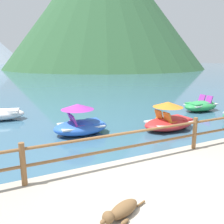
{
  "coord_description": "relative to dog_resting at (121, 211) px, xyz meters",
  "views": [
    {
      "loc": [
        -2.69,
        -3.37,
        3.05
      ],
      "look_at": [
        1.35,
        5.0,
        0.9
      ],
      "focal_mm": 38.01,
      "sensor_mm": 36.0,
      "label": 1
    }
  ],
  "objects": [
    {
      "name": "ground_plane",
      "position": [
        1.02,
        40.26,
        -0.52
      ],
      "size": [
        200.0,
        200.0,
        0.0
      ],
      "primitive_type": "plane",
      "color": "#38607A"
    },
    {
      "name": "pedal_boat_3",
      "position": [
        8.85,
        6.81,
        -0.22
      ],
      "size": [
        2.38,
        1.4,
        0.9
      ],
      "color": "green",
      "rests_on": "ground"
    },
    {
      "name": "pedal_boat_5",
      "position": [
        4.84,
        4.71,
        -0.12
      ],
      "size": [
        2.51,
        1.47,
        1.22
      ],
      "color": "red",
      "rests_on": "ground"
    },
    {
      "name": "pedal_boat_1",
      "position": [
        -1.71,
        9.57,
        -0.22
      ],
      "size": [
        2.47,
        1.56,
        0.89
      ],
      "color": "white",
      "rests_on": "ground"
    },
    {
      "name": "dog_resting",
      "position": [
        0.0,
        0.0,
        0.0
      ],
      "size": [
        1.05,
        0.5,
        0.26
      ],
      "color": "brown",
      "rests_on": "promenade_dock"
    },
    {
      "name": "cliff_headland",
      "position": [
        25.2,
        62.28,
        15.92
      ],
      "size": [
        55.07,
        55.07,
        35.05
      ],
      "color": "#2D5633",
      "rests_on": "ground"
    },
    {
      "name": "pedal_boat_0",
      "position": [
        1.18,
        5.74,
        -0.09
      ],
      "size": [
        2.23,
        1.45,
        1.26
      ],
      "color": "blue",
      "rests_on": "ground"
    },
    {
      "name": "dock_railing",
      "position": [
        1.02,
        1.81,
        0.46
      ],
      "size": [
        23.92,
        0.12,
        0.95
      ],
      "color": "brown",
      "rests_on": "promenade_dock"
    }
  ]
}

